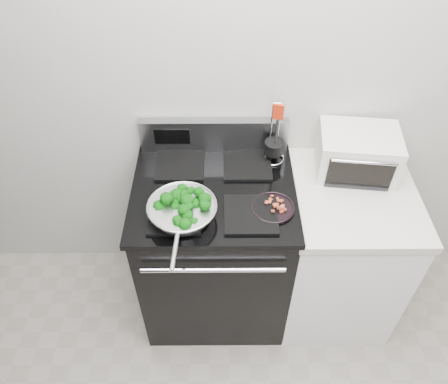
{
  "coord_description": "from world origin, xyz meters",
  "views": [
    {
      "loc": [
        -0.26,
        -0.08,
        2.42
      ],
      "look_at": [
        -0.25,
        1.36,
        0.98
      ],
      "focal_mm": 35.0,
      "sensor_mm": 36.0,
      "label": 1
    }
  ],
  "objects_px": {
    "gas_range": "(215,248)",
    "toaster_oven": "(357,153)",
    "bacon_plate": "(273,206)",
    "skillet": "(182,210)",
    "utensil_holder": "(274,150)"
  },
  "relations": [
    {
      "from": "gas_range",
      "to": "utensil_holder",
      "type": "height_order",
      "value": "utensil_holder"
    },
    {
      "from": "bacon_plate",
      "to": "utensil_holder",
      "type": "height_order",
      "value": "utensil_holder"
    },
    {
      "from": "skillet",
      "to": "utensil_holder",
      "type": "relative_size",
      "value": 1.44
    },
    {
      "from": "gas_range",
      "to": "utensil_holder",
      "type": "bearing_deg",
      "value": 34.94
    },
    {
      "from": "bacon_plate",
      "to": "toaster_oven",
      "type": "bearing_deg",
      "value": 34.58
    },
    {
      "from": "toaster_oven",
      "to": "gas_range",
      "type": "bearing_deg",
      "value": -160.09
    },
    {
      "from": "utensil_holder",
      "to": "skillet",
      "type": "bearing_deg",
      "value": -121.08
    },
    {
      "from": "utensil_holder",
      "to": "bacon_plate",
      "type": "bearing_deg",
      "value": -78.27
    },
    {
      "from": "skillet",
      "to": "utensil_holder",
      "type": "xyz_separation_m",
      "value": [
        0.44,
        0.4,
        0.01
      ]
    },
    {
      "from": "bacon_plate",
      "to": "toaster_oven",
      "type": "xyz_separation_m",
      "value": [
        0.44,
        0.3,
        0.06
      ]
    },
    {
      "from": "bacon_plate",
      "to": "toaster_oven",
      "type": "relative_size",
      "value": 0.48
    },
    {
      "from": "gas_range",
      "to": "toaster_oven",
      "type": "bearing_deg",
      "value": 13.28
    },
    {
      "from": "gas_range",
      "to": "toaster_oven",
      "type": "height_order",
      "value": "toaster_oven"
    },
    {
      "from": "gas_range",
      "to": "bacon_plate",
      "type": "bearing_deg",
      "value": -26.12
    },
    {
      "from": "skillet",
      "to": "toaster_oven",
      "type": "relative_size",
      "value": 1.2
    }
  ]
}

